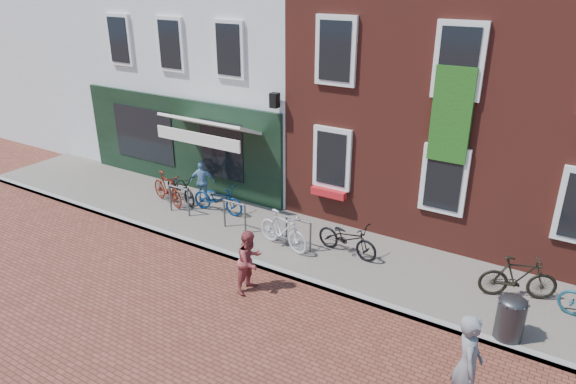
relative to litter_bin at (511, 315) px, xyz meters
The scene contains 15 objects.
ground 5.74m from the litter_bin, behind, with size 80.00×80.00×0.00m, color brown.
sidewalk 4.88m from the litter_bin, 165.69° to the left, with size 24.00×3.00×0.10m, color slate.
building_stucco 13.21m from the litter_bin, 147.95° to the left, with size 8.00×8.00×9.00m, color silver.
building_brick_mid 8.83m from the litter_bin, 118.93° to the left, with size 6.00×8.00×10.00m, color maroon.
filler_left 19.78m from the litter_bin, 159.79° to the left, with size 7.00×8.00×9.00m, color silver.
litter_bin is the anchor object (origin of this frame).
woman 2.22m from the litter_bin, 98.12° to the right, with size 0.67×0.44×1.83m, color slate.
boy 5.37m from the litter_bin, 167.88° to the right, with size 0.71×0.55×1.46m, color #993D3D.
cafe_person 9.34m from the litter_bin, 168.29° to the left, with size 0.77×0.32×1.32m, color #71A0C3.
bicycle_0 9.91m from the litter_bin, behind, with size 0.58×1.67×0.88m, color black.
bicycle_1 10.07m from the litter_bin, behind, with size 0.46×1.62×0.97m, color #5B1A0E.
bicycle_2 8.44m from the litter_bin, 169.42° to the left, with size 0.58×1.67×0.88m, color #092650.
bicycle_3 5.61m from the litter_bin, behind, with size 0.46×1.62×0.97m, color #B9B9BC.
bicycle_4 4.23m from the litter_bin, 162.18° to the left, with size 0.58×1.67×0.88m, color black.
bicycle_5 1.51m from the litter_bin, 94.27° to the left, with size 0.46×1.62×0.97m, color black.
Camera 1 is at (6.35, -8.80, 6.56)m, focal length 32.29 mm.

